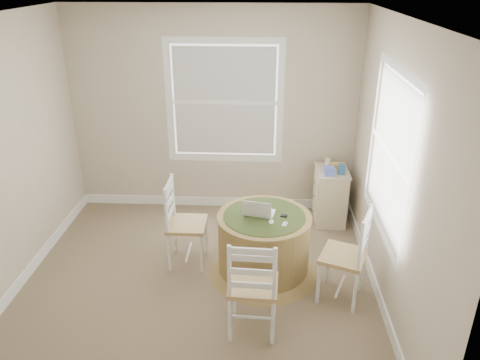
{
  "coord_description": "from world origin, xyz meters",
  "views": [
    {
      "loc": [
        0.64,
        -3.86,
        2.95
      ],
      "look_at": [
        0.41,
        0.45,
        1.0
      ],
      "focal_mm": 35.0,
      "sensor_mm": 36.0,
      "label": 1
    }
  ],
  "objects_px": {
    "chair_near": "(253,285)",
    "laptop": "(259,212)",
    "round_table": "(264,242)",
    "corner_chest": "(330,196)",
    "chair_right": "(343,256)",
    "chair_left": "(187,224)"
  },
  "relations": [
    {
      "from": "chair_near",
      "to": "laptop",
      "type": "distance_m",
      "value": 0.91
    },
    {
      "from": "round_table",
      "to": "corner_chest",
      "type": "relative_size",
      "value": 1.63
    },
    {
      "from": "laptop",
      "to": "chair_right",
      "type": "bearing_deg",
      "value": 166.94
    },
    {
      "from": "round_table",
      "to": "chair_left",
      "type": "height_order",
      "value": "chair_left"
    },
    {
      "from": "chair_left",
      "to": "chair_right",
      "type": "xyz_separation_m",
      "value": [
        1.57,
        -0.52,
        0.0
      ]
    },
    {
      "from": "chair_left",
      "to": "chair_near",
      "type": "xyz_separation_m",
      "value": [
        0.73,
        -1.01,
        0.0
      ]
    },
    {
      "from": "chair_right",
      "to": "corner_chest",
      "type": "relative_size",
      "value": 1.36
    },
    {
      "from": "chair_right",
      "to": "corner_chest",
      "type": "bearing_deg",
      "value": -161.17
    },
    {
      "from": "chair_near",
      "to": "chair_right",
      "type": "relative_size",
      "value": 1.0
    },
    {
      "from": "laptop",
      "to": "round_table",
      "type": "bearing_deg",
      "value": 168.43
    },
    {
      "from": "laptop",
      "to": "corner_chest",
      "type": "height_order",
      "value": "laptop"
    },
    {
      "from": "round_table",
      "to": "chair_near",
      "type": "distance_m",
      "value": 0.87
    },
    {
      "from": "laptop",
      "to": "corner_chest",
      "type": "relative_size",
      "value": 0.5
    },
    {
      "from": "round_table",
      "to": "laptop",
      "type": "relative_size",
      "value": 3.29
    },
    {
      "from": "chair_near",
      "to": "chair_right",
      "type": "bearing_deg",
      "value": -146.75
    },
    {
      "from": "chair_near",
      "to": "corner_chest",
      "type": "height_order",
      "value": "chair_near"
    },
    {
      "from": "chair_right",
      "to": "laptop",
      "type": "relative_size",
      "value": 2.74
    },
    {
      "from": "round_table",
      "to": "corner_chest",
      "type": "height_order",
      "value": "corner_chest"
    },
    {
      "from": "chair_right",
      "to": "laptop",
      "type": "xyz_separation_m",
      "value": [
        -0.81,
        0.39,
        0.24
      ]
    },
    {
      "from": "chair_left",
      "to": "round_table",
      "type": "bearing_deg",
      "value": -100.9
    },
    {
      "from": "chair_left",
      "to": "corner_chest",
      "type": "bearing_deg",
      "value": -58.27
    },
    {
      "from": "corner_chest",
      "to": "chair_right",
      "type": "bearing_deg",
      "value": -93.2
    }
  ]
}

